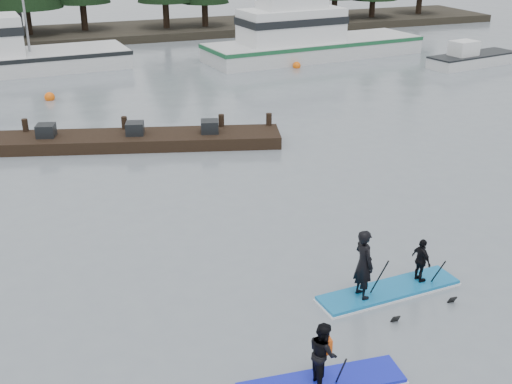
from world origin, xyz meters
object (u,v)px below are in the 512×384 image
object	(u,v)px
paddleboard_solo	(322,366)
paddleboard_duo	(385,273)
fishing_boat_medium	(309,48)
floating_dock	(98,141)

from	to	relation	value
paddleboard_solo	paddleboard_duo	bearing A→B (deg)	45.93
fishing_boat_medium	paddleboard_duo	distance (m)	29.48
paddleboard_solo	paddleboard_duo	xyz separation A→B (m)	(2.90, 2.49, 0.09)
floating_dock	paddleboard_duo	distance (m)	14.62
floating_dock	paddleboard_duo	bearing A→B (deg)	-54.36
paddleboard_solo	paddleboard_duo	distance (m)	3.83
paddleboard_solo	paddleboard_duo	world-z (taller)	paddleboard_duo
paddleboard_solo	paddleboard_duo	size ratio (longest dim) A/B	0.90
fishing_boat_medium	paddleboard_solo	distance (m)	32.91
fishing_boat_medium	floating_dock	world-z (taller)	fishing_boat_medium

